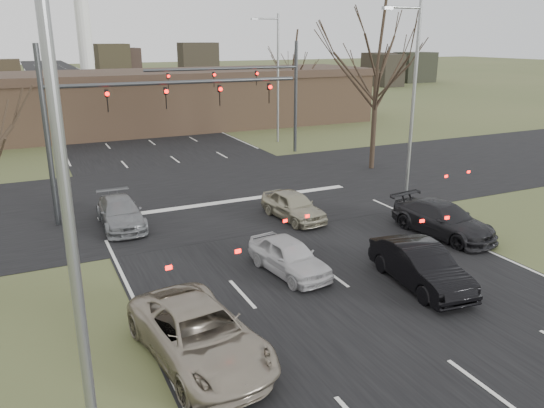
{
  "coord_description": "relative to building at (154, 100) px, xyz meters",
  "views": [
    {
      "loc": [
        -9.44,
        -11.87,
        8.2
      ],
      "look_at": [
        -0.99,
        5.96,
        2.0
      ],
      "focal_mm": 35.0,
      "sensor_mm": 36.0,
      "label": 1
    }
  ],
  "objects": [
    {
      "name": "ground",
      "position": [
        -2.0,
        -38.0,
        -2.67
      ],
      "size": [
        360.0,
        360.0,
        0.0
      ],
      "primitive_type": "plane",
      "color": "#45502B",
      "rests_on": "ground"
    },
    {
      "name": "road_main",
      "position": [
        -2.0,
        22.0,
        -2.66
      ],
      "size": [
        14.0,
        300.0,
        0.02
      ],
      "primitive_type": "cube",
      "color": "black",
      "rests_on": "ground"
    },
    {
      "name": "road_cross",
      "position": [
        -2.0,
        -23.0,
        -2.65
      ],
      "size": [
        200.0,
        14.0,
        0.02
      ],
      "primitive_type": "cube",
      "color": "black",
      "rests_on": "ground"
    },
    {
      "name": "building",
      "position": [
        0.0,
        0.0,
        0.0
      ],
      "size": [
        42.4,
        10.4,
        5.3
      ],
      "color": "brown",
      "rests_on": "ground"
    },
    {
      "name": "mast_arm_near",
      "position": [
        -7.23,
        -25.0,
        2.41
      ],
      "size": [
        12.12,
        0.24,
        8.0
      ],
      "color": "#383A3D",
      "rests_on": "ground"
    },
    {
      "name": "mast_arm_far",
      "position": [
        4.18,
        -15.0,
        2.35
      ],
      "size": [
        11.12,
        0.24,
        8.0
      ],
      "color": "#383A3D",
      "rests_on": "ground"
    },
    {
      "name": "streetlight_left",
      "position": [
        -10.82,
        -42.0,
        2.92
      ],
      "size": [
        2.34,
        0.25,
        10.0
      ],
      "color": "gray",
      "rests_on": "ground"
    },
    {
      "name": "streetlight_right_near",
      "position": [
        6.82,
        -28.0,
        2.92
      ],
      "size": [
        2.34,
        0.25,
        10.0
      ],
      "color": "gray",
      "rests_on": "ground"
    },
    {
      "name": "streetlight_right_far",
      "position": [
        7.32,
        -11.0,
        2.92
      ],
      "size": [
        2.34,
        0.25,
        10.0
      ],
      "color": "gray",
      "rests_on": "ground"
    },
    {
      "name": "tree_right_near",
      "position": [
        9.0,
        -22.0,
        6.23
      ],
      "size": [
        6.9,
        6.9,
        11.5
      ],
      "color": "black",
      "rests_on": "ground"
    },
    {
      "name": "tree_right_far",
      "position": [
        13.0,
        -3.0,
        4.29
      ],
      "size": [
        5.4,
        5.4,
        9.0
      ],
      "color": "black",
      "rests_on": "ground"
    },
    {
      "name": "car_silver_suv",
      "position": [
        -7.91,
        -37.96,
        -1.93
      ],
      "size": [
        3.09,
        5.57,
        1.47
      ],
      "primitive_type": "imported",
      "rotation": [
        0.0,
        0.0,
        0.13
      ],
      "color": "gray",
      "rests_on": "ground"
    },
    {
      "name": "car_white_sedan",
      "position": [
        -3.3,
        -34.12,
        -2.01
      ],
      "size": [
        2.02,
        3.99,
        1.3
      ],
      "primitive_type": "imported",
      "rotation": [
        0.0,
        0.0,
        0.13
      ],
      "color": "#BBBBBD",
      "rests_on": "ground"
    },
    {
      "name": "car_black_hatch",
      "position": [
        0.31,
        -36.98,
        -1.93
      ],
      "size": [
        2.0,
        4.6,
        1.47
      ],
      "primitive_type": "imported",
      "rotation": [
        0.0,
        0.0,
        -0.1
      ],
      "color": "black",
      "rests_on": "ground"
    },
    {
      "name": "car_charcoal_sedan",
      "position": [
        4.5,
        -33.51,
        -1.96
      ],
      "size": [
        2.56,
        5.09,
        1.42
      ],
      "primitive_type": "imported",
      "rotation": [
        0.0,
        0.0,
        0.12
      ],
      "color": "black",
      "rests_on": "ground"
    },
    {
      "name": "car_grey_ahead",
      "position": [
        -7.91,
        -26.38,
        -2.02
      ],
      "size": [
        1.86,
        4.44,
        1.28
      ],
      "primitive_type": "imported",
      "rotation": [
        0.0,
        0.0,
        -0.01
      ],
      "color": "gray",
      "rests_on": "ground"
    },
    {
      "name": "car_silver_ahead",
      "position": [
        -0.39,
        -28.87,
        -2.0
      ],
      "size": [
        1.96,
        4.07,
        1.34
      ],
      "primitive_type": "imported",
      "rotation": [
        0.0,
        0.0,
        0.1
      ],
      "color": "#A5A085",
      "rests_on": "ground"
    }
  ]
}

